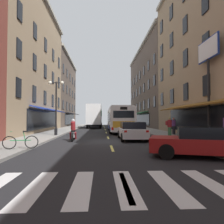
{
  "coord_description": "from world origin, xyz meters",
  "views": [
    {
      "loc": [
        -0.62,
        -15.21,
        1.68
      ],
      "look_at": [
        0.64,
        8.55,
        2.43
      ],
      "focal_mm": 33.19,
      "sensor_mm": 36.0,
      "label": 1
    }
  ],
  "objects_px": {
    "pedestrian_far": "(174,126)",
    "transit_bus": "(119,119)",
    "box_truck": "(95,116)",
    "street_lamp_twin": "(56,105)",
    "billboard_sign": "(208,63)",
    "sedan_mid": "(96,123)",
    "motorcycle_rider": "(73,131)",
    "bicycle_near": "(21,142)",
    "sedan_far": "(204,142)",
    "sedan_near": "(132,131)",
    "pedestrian_near": "(169,126)"
  },
  "relations": [
    {
      "from": "billboard_sign",
      "to": "pedestrian_far",
      "type": "distance_m",
      "value": 7.3
    },
    {
      "from": "bicycle_near",
      "to": "street_lamp_twin",
      "type": "distance_m",
      "value": 9.04
    },
    {
      "from": "box_truck",
      "to": "motorcycle_rider",
      "type": "height_order",
      "value": "box_truck"
    },
    {
      "from": "billboard_sign",
      "to": "pedestrian_far",
      "type": "height_order",
      "value": "billboard_sign"
    },
    {
      "from": "box_truck",
      "to": "pedestrian_near",
      "type": "xyz_separation_m",
      "value": [
        6.94,
        -19.13,
        -1.06
      ]
    },
    {
      "from": "motorcycle_rider",
      "to": "pedestrian_near",
      "type": "distance_m",
      "value": 8.04
    },
    {
      "from": "billboard_sign",
      "to": "bicycle_near",
      "type": "height_order",
      "value": "billboard_sign"
    },
    {
      "from": "sedan_mid",
      "to": "sedan_far",
      "type": "height_order",
      "value": "sedan_mid"
    },
    {
      "from": "sedan_far",
      "to": "street_lamp_twin",
      "type": "relative_size",
      "value": 0.96
    },
    {
      "from": "transit_bus",
      "to": "sedan_near",
      "type": "xyz_separation_m",
      "value": [
        0.18,
        -9.98,
        -0.89
      ]
    },
    {
      "from": "sedan_far",
      "to": "pedestrian_far",
      "type": "distance_m",
      "value": 11.47
    },
    {
      "from": "sedan_mid",
      "to": "pedestrian_near",
      "type": "distance_m",
      "value": 28.18
    },
    {
      "from": "sedan_mid",
      "to": "motorcycle_rider",
      "type": "relative_size",
      "value": 2.1
    },
    {
      "from": "billboard_sign",
      "to": "sedan_far",
      "type": "relative_size",
      "value": 1.51
    },
    {
      "from": "box_truck",
      "to": "street_lamp_twin",
      "type": "bearing_deg",
      "value": -100.2
    },
    {
      "from": "sedan_near",
      "to": "pedestrian_near",
      "type": "height_order",
      "value": "pedestrian_near"
    },
    {
      "from": "pedestrian_far",
      "to": "bicycle_near",
      "type": "bearing_deg",
      "value": 75.59
    },
    {
      "from": "sedan_far",
      "to": "pedestrian_near",
      "type": "bearing_deg",
      "value": 81.13
    },
    {
      "from": "motorcycle_rider",
      "to": "bicycle_near",
      "type": "bearing_deg",
      "value": -111.68
    },
    {
      "from": "billboard_sign",
      "to": "sedan_mid",
      "type": "distance_m",
      "value": 31.91
    },
    {
      "from": "billboard_sign",
      "to": "sedan_mid",
      "type": "relative_size",
      "value": 1.67
    },
    {
      "from": "transit_bus",
      "to": "bicycle_near",
      "type": "xyz_separation_m",
      "value": [
        -6.34,
        -15.41,
        -1.1
      ]
    },
    {
      "from": "pedestrian_near",
      "to": "box_truck",
      "type": "bearing_deg",
      "value": -118.59
    },
    {
      "from": "transit_bus",
      "to": "pedestrian_far",
      "type": "xyz_separation_m",
      "value": [
        4.85,
        -6.3,
        -0.62
      ]
    },
    {
      "from": "sedan_near",
      "to": "pedestrian_near",
      "type": "distance_m",
      "value": 3.53
    },
    {
      "from": "pedestrian_near",
      "to": "street_lamp_twin",
      "type": "xyz_separation_m",
      "value": [
        -9.99,
        2.21,
        1.92
      ]
    },
    {
      "from": "billboard_sign",
      "to": "street_lamp_twin",
      "type": "distance_m",
      "value": 13.22
    },
    {
      "from": "billboard_sign",
      "to": "sedan_far",
      "type": "bearing_deg",
      "value": -119.9
    },
    {
      "from": "sedan_mid",
      "to": "pedestrian_far",
      "type": "bearing_deg",
      "value": -71.84
    },
    {
      "from": "sedan_mid",
      "to": "motorcycle_rider",
      "type": "xyz_separation_m",
      "value": [
        -1.09,
        -28.85,
        0.02
      ]
    },
    {
      "from": "sedan_near",
      "to": "street_lamp_twin",
      "type": "bearing_deg",
      "value": 153.73
    },
    {
      "from": "pedestrian_far",
      "to": "transit_bus",
      "type": "bearing_deg",
      "value": -16.02
    },
    {
      "from": "transit_bus",
      "to": "sedan_far",
      "type": "bearing_deg",
      "value": -82.81
    },
    {
      "from": "transit_bus",
      "to": "sedan_far",
      "type": "relative_size",
      "value": 2.52
    },
    {
      "from": "billboard_sign",
      "to": "transit_bus",
      "type": "xyz_separation_m",
      "value": [
        -5.41,
        11.88,
        -4.05
      ]
    },
    {
      "from": "transit_bus",
      "to": "bicycle_near",
      "type": "relative_size",
      "value": 7.22
    },
    {
      "from": "box_truck",
      "to": "sedan_far",
      "type": "xyz_separation_m",
      "value": [
        5.61,
        -27.68,
        -1.41
      ]
    },
    {
      "from": "box_truck",
      "to": "street_lamp_twin",
      "type": "relative_size",
      "value": 1.47
    },
    {
      "from": "transit_bus",
      "to": "box_truck",
      "type": "relative_size",
      "value": 1.64
    },
    {
      "from": "sedan_near",
      "to": "sedan_mid",
      "type": "bearing_deg",
      "value": 96.92
    },
    {
      "from": "sedan_far",
      "to": "motorcycle_rider",
      "type": "distance_m",
      "value": 9.62
    },
    {
      "from": "bicycle_near",
      "to": "pedestrian_near",
      "type": "distance_m",
      "value": 11.83
    },
    {
      "from": "billboard_sign",
      "to": "sedan_near",
      "type": "height_order",
      "value": "billboard_sign"
    },
    {
      "from": "transit_bus",
      "to": "pedestrian_near",
      "type": "height_order",
      "value": "transit_bus"
    },
    {
      "from": "billboard_sign",
      "to": "transit_bus",
      "type": "relative_size",
      "value": 0.6
    },
    {
      "from": "sedan_near",
      "to": "motorcycle_rider",
      "type": "relative_size",
      "value": 2.14
    },
    {
      "from": "motorcycle_rider",
      "to": "sedan_far",
      "type": "bearing_deg",
      "value": -47.01
    },
    {
      "from": "sedan_far",
      "to": "street_lamp_twin",
      "type": "bearing_deg",
      "value": 128.81
    },
    {
      "from": "bicycle_near",
      "to": "street_lamp_twin",
      "type": "xyz_separation_m",
      "value": [
        -0.11,
        8.71,
        2.44
      ]
    },
    {
      "from": "bicycle_near",
      "to": "pedestrian_far",
      "type": "height_order",
      "value": "pedestrian_far"
    }
  ]
}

